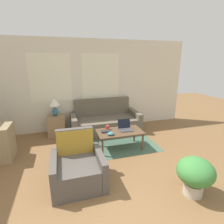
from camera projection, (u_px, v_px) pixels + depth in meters
name	position (u px, v px, depth m)	size (l,w,h in m)	color
wall_back	(80.00, 86.00, 5.06)	(6.64, 0.06, 2.60)	silver
rug	(113.00, 139.00, 4.64)	(1.89, 1.93, 0.01)	#476651
couch	(105.00, 122.00, 5.11)	(1.94, 0.88, 0.93)	#665B4C
armchair	(78.00, 169.00, 2.92)	(0.83, 0.77, 0.87)	#514C47
side_table	(56.00, 125.00, 4.84)	(0.46, 0.46, 0.56)	#937551
table_lamp	(54.00, 104.00, 4.67)	(0.30, 0.30, 0.48)	teal
coffee_table	(120.00, 133.00, 4.05)	(1.05, 0.59, 0.43)	brown
laptop	(125.00, 127.00, 4.11)	(0.30, 0.28, 0.23)	#47474C
cup_navy	(107.00, 128.00, 4.11)	(0.09, 0.09, 0.10)	#B23D38
snack_bowl	(111.00, 134.00, 3.82)	(0.15, 0.15, 0.06)	teal
book_red	(105.00, 131.00, 3.98)	(0.18, 0.13, 0.04)	#2D2D33
potted_plant	(195.00, 173.00, 2.62)	(0.55, 0.55, 0.61)	#BCB2A3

